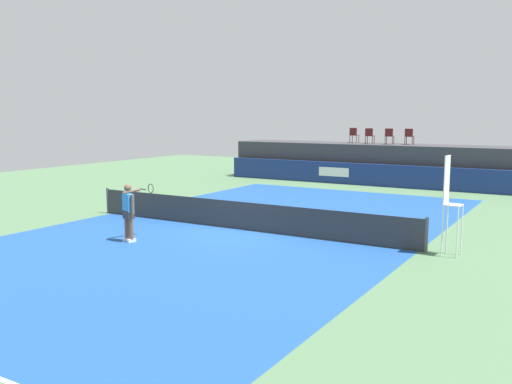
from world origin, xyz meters
TOP-DOWN VIEW (x-y plane):
  - ground_plane at (0.00, 3.00)m, footprint 48.00×48.00m
  - court_inner at (0.00, 0.00)m, footprint 12.00×22.00m
  - sponsor_wall at (-0.01, 13.50)m, footprint 18.00×0.22m
  - spectator_platform at (0.00, 15.30)m, footprint 18.00×2.80m
  - spectator_chair_far_left at (-1.95, 15.49)m, footprint 0.44×0.44m
  - spectator_chair_left at (-0.82, 14.97)m, footprint 0.47×0.47m
  - spectator_chair_center at (0.29, 15.10)m, footprint 0.48×0.48m
  - spectator_chair_right at (1.35, 15.31)m, footprint 0.47×0.47m
  - umpire_chair at (6.78, 0.01)m, footprint 0.48×0.48m
  - tennis_net at (0.00, 0.00)m, footprint 12.40×0.02m
  - net_post_near at (-6.20, 0.00)m, footprint 0.10×0.10m
  - net_post_far at (6.20, 0.00)m, footprint 0.10×0.10m
  - tennis_player at (-1.95, -3.26)m, footprint 0.56×1.23m

SIDE VIEW (x-z plane):
  - ground_plane at x=0.00m, z-range 0.00..0.00m
  - court_inner at x=0.00m, z-range 0.00..0.00m
  - tennis_net at x=0.00m, z-range 0.00..0.95m
  - net_post_near at x=-6.20m, z-range 0.00..1.00m
  - net_post_far at x=6.20m, z-range 0.00..1.00m
  - sponsor_wall at x=-0.01m, z-range 0.00..1.20m
  - tennis_player at x=-1.95m, z-range 0.07..1.84m
  - spectator_platform at x=0.00m, z-range 0.00..2.20m
  - umpire_chair at x=6.78m, z-range 0.21..2.97m
  - spectator_chair_far_left at x=-1.95m, z-range 2.25..3.14m
  - spectator_chair_left at x=-0.82m, z-range 2.25..3.14m
  - spectator_chair_center at x=0.29m, z-range 2.25..3.14m
  - spectator_chair_right at x=1.35m, z-range 2.25..3.14m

